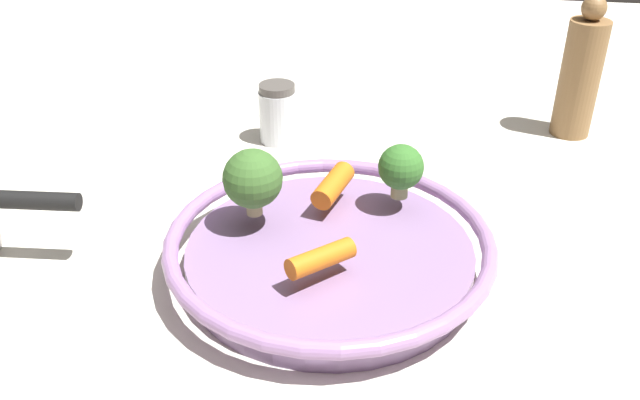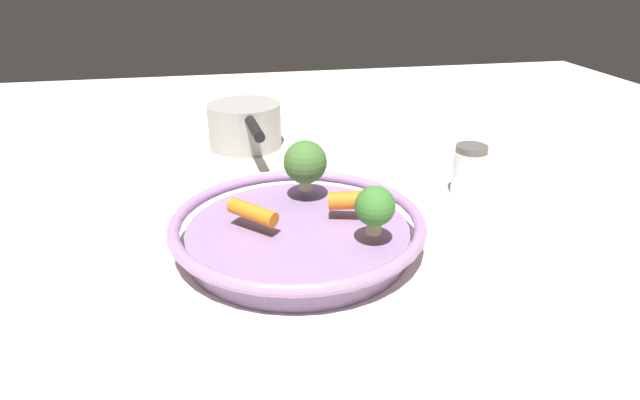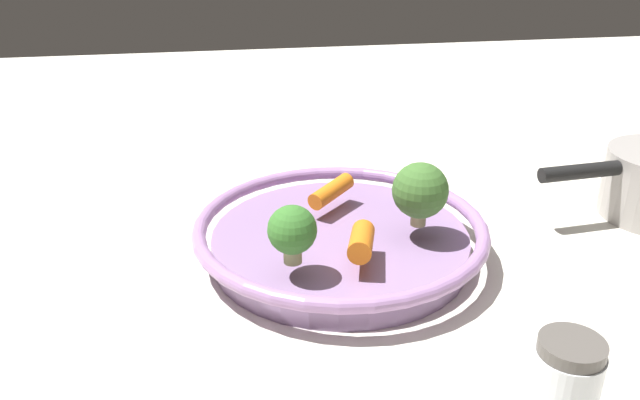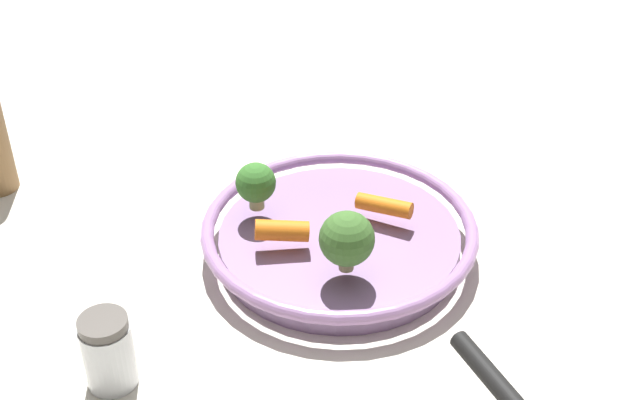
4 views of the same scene
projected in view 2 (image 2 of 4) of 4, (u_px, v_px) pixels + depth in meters
name	position (u px, v px, depth m)	size (l,w,h in m)	color
ground_plane	(298.00, 247.00, 0.61)	(1.93, 1.93, 0.00)	silver
serving_bowl	(298.00, 231.00, 0.60)	(0.28, 0.28, 0.04)	#8E709E
baby_carrot_right	(352.00, 200.00, 0.60)	(0.02, 0.02, 0.05)	orange
baby_carrot_back	(253.00, 214.00, 0.58)	(0.02, 0.02, 0.06)	orange
broccoli_floret_edge	(305.00, 163.00, 0.64)	(0.05, 0.05, 0.06)	tan
broccoli_floret_large	(375.00, 207.00, 0.54)	(0.04, 0.04, 0.05)	#9AA666
salt_shaker	(469.00, 171.00, 0.72)	(0.04, 0.04, 0.07)	silver
saucepan	(245.00, 125.00, 0.91)	(0.21, 0.12, 0.07)	#9E9993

